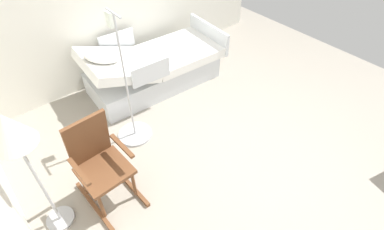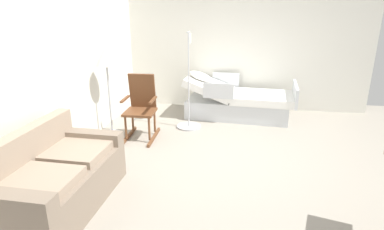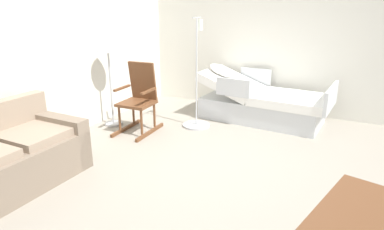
{
  "view_description": "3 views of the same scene",
  "coord_description": "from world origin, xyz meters",
  "px_view_note": "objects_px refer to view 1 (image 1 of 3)",
  "views": [
    {
      "loc": [
        -1.47,
        2.13,
        2.94
      ],
      "look_at": [
        0.3,
        0.64,
        0.8
      ],
      "focal_mm": 28.55,
      "sensor_mm": 36.0,
      "label": 1
    },
    {
      "loc": [
        -4.19,
        -0.05,
        2.05
      ],
      "look_at": [
        -0.16,
        0.63,
        0.68
      ],
      "focal_mm": 29.81,
      "sensor_mm": 36.0,
      "label": 2
    },
    {
      "loc": [
        -3.47,
        -1.32,
        1.87
      ],
      "look_at": [
        -0.2,
        0.31,
        0.67
      ],
      "focal_mm": 31.73,
      "sensor_mm": 36.0,
      "label": 3
    }
  ],
  "objects_px": {
    "hospital_bed": "(153,68)",
    "floor_lamp": "(14,139)",
    "rocking_chair": "(100,163)",
    "iv_pole": "(133,121)"
  },
  "relations": [
    {
      "from": "rocking_chair",
      "to": "iv_pole",
      "type": "xyz_separation_m",
      "value": [
        0.56,
        -0.7,
        -0.25
      ]
    },
    {
      "from": "floor_lamp",
      "to": "iv_pole",
      "type": "xyz_separation_m",
      "value": [
        0.54,
        -1.24,
        -0.98
      ]
    },
    {
      "from": "hospital_bed",
      "to": "iv_pole",
      "type": "bearing_deg",
      "value": 131.58
    },
    {
      "from": "rocking_chair",
      "to": "floor_lamp",
      "type": "bearing_deg",
      "value": 88.08
    },
    {
      "from": "rocking_chair",
      "to": "iv_pole",
      "type": "height_order",
      "value": "iv_pole"
    },
    {
      "from": "hospital_bed",
      "to": "floor_lamp",
      "type": "relative_size",
      "value": 1.47
    },
    {
      "from": "iv_pole",
      "to": "hospital_bed",
      "type": "bearing_deg",
      "value": -48.42
    },
    {
      "from": "floor_lamp",
      "to": "iv_pole",
      "type": "bearing_deg",
      "value": -66.36
    },
    {
      "from": "rocking_chair",
      "to": "iv_pole",
      "type": "distance_m",
      "value": 0.93
    },
    {
      "from": "hospital_bed",
      "to": "iv_pole",
      "type": "relative_size",
      "value": 1.29
    }
  ]
}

